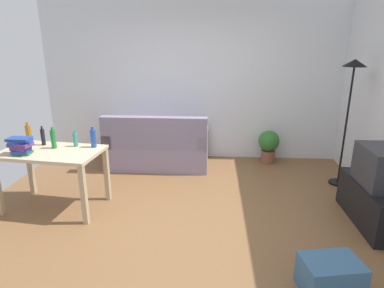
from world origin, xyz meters
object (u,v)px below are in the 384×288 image
object	(u,v)px
tv_stand	(374,204)
potted_plant	(269,144)
book_stack	(21,146)
couch	(158,149)
torchiere_lamp	(351,89)
desk	(52,159)
bottle_blue	(93,138)
bottle_dark	(43,137)
storage_box	(330,276)
bottle_tall	(75,140)
bottle_green	(53,139)
bottle_amber	(29,134)
tv	(381,167)

from	to	relation	value
tv_stand	potted_plant	bearing A→B (deg)	25.06
tv_stand	book_stack	world-z (taller)	book_stack
couch	torchiere_lamp	bearing A→B (deg)	169.21
tv_stand	torchiere_lamp	bearing A→B (deg)	0.00
tv_stand	couch	bearing A→B (deg)	59.65
desk	bottle_blue	bearing A→B (deg)	26.21
couch	bottle_dark	xyz separation A→B (m)	(-1.25, -1.28, 0.56)
desk	storage_box	bearing A→B (deg)	-17.00
tv_stand	potted_plant	size ratio (longest dim) A/B	1.93
bottle_blue	storage_box	bearing A→B (deg)	-30.53
bottle_dark	bottle_tall	distance (m)	0.44
bottle_blue	bottle_green	bearing A→B (deg)	-171.66
bottle_tall	storage_box	bearing A→B (deg)	-28.58
tv_stand	storage_box	size ratio (longest dim) A/B	2.29
tv_stand	storage_box	world-z (taller)	tv_stand
bottle_tall	book_stack	distance (m)	0.62
desk	bottle_tall	world-z (taller)	bottle_tall
storage_box	potted_plant	bearing A→B (deg)	90.81
bottle_green	bottle_tall	bearing A→B (deg)	20.30
bottle_dark	bottle_blue	distance (m)	0.68
potted_plant	bottle_tall	bearing A→B (deg)	-148.97
desk	bottle_dark	distance (m)	0.37
bottle_tall	book_stack	xyz separation A→B (m)	(-0.51, -0.35, 0.02)
couch	torchiere_lamp	size ratio (longest dim) A/B	0.92
torchiere_lamp	bottle_tall	bearing A→B (deg)	-167.83
potted_plant	tv_stand	bearing A→B (deg)	-64.94
couch	desk	size ratio (longest dim) A/B	1.31
bottle_green	desk	bearing A→B (deg)	-91.01
couch	bottle_amber	bearing A→B (deg)	39.78
tv_stand	tv	xyz separation A→B (m)	(0.00, 0.00, 0.46)
tv_stand	book_stack	distance (m)	4.17
couch	torchiere_lamp	world-z (taller)	torchiere_lamp
bottle_dark	bottle_amber	bearing A→B (deg)	164.72
desk	bottle_blue	size ratio (longest dim) A/B	4.79
storage_box	bottle_green	distance (m)	3.38
bottle_blue	tv	bearing A→B (deg)	-5.21
tv	bottle_dark	distance (m)	4.07
bottle_green	book_stack	bearing A→B (deg)	-136.65
tv_stand	desk	bearing A→B (deg)	87.97
couch	torchiere_lamp	distance (m)	3.06
couch	potted_plant	xyz separation A→B (m)	(1.89, 0.31, 0.02)
bottle_tall	desk	bearing A→B (deg)	-141.83
bottle_amber	bottle_blue	bearing A→B (deg)	-6.85
potted_plant	desk	bearing A→B (deg)	-148.34
couch	tv_stand	xyz separation A→B (m)	(2.80, -1.64, -0.07)
tv_stand	bottle_dark	bearing A→B (deg)	84.98
tv_stand	bottle_dark	world-z (taller)	bottle_dark
torchiere_lamp	storage_box	distance (m)	2.74
bottle_dark	book_stack	distance (m)	0.38
potted_plant	bottle_dark	xyz separation A→B (m)	(-3.14, -1.60, 0.54)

